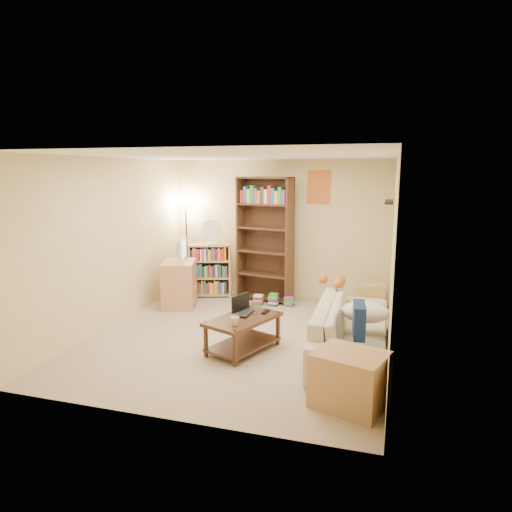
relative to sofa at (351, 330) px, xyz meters
name	(u,v)px	position (x,y,z in m)	size (l,w,h in m)	color
room	(240,222)	(-1.55, 0.19, 1.30)	(4.50, 4.54, 2.52)	tan
sofa	(351,330)	(0.00, 0.00, 0.00)	(0.91, 2.24, 0.65)	#BBB49B
navy_pillow	(359,320)	(0.12, -0.48, 0.30)	(0.43, 0.13, 0.38)	navy
cream_blanket	(365,312)	(0.16, 0.06, 0.23)	(0.60, 0.43, 0.26)	silver
tabby_cat	(336,281)	(-0.30, 0.85, 0.41)	(0.51, 0.19, 0.18)	#C15E28
coffee_table	(243,329)	(-1.35, -0.28, -0.03)	(0.89, 1.15, 0.45)	#492C1C
laptop	(249,313)	(-1.31, -0.13, 0.14)	(0.24, 0.37, 0.03)	black
laptop_screen	(240,303)	(-1.45, -0.08, 0.26)	(0.01, 0.34, 0.22)	white
mug	(235,321)	(-1.36, -0.58, 0.18)	(0.16, 0.16, 0.11)	silver
tv_remote	(266,312)	(-1.12, 0.00, 0.14)	(0.06, 0.18, 0.02)	black
tv_stand	(180,284)	(-3.02, 1.33, 0.07)	(0.52, 0.73, 0.78)	tan
television	(179,250)	(-3.02, 1.33, 0.66)	(0.30, 0.70, 0.40)	black
tall_bookshelf	(265,236)	(-1.72, 2.10, 0.84)	(1.03, 0.51, 2.20)	#482D1B
short_bookshelf	(210,270)	(-2.76, 2.06, 0.17)	(0.82, 0.53, 0.98)	tan
desk_fan	(211,232)	(-2.70, 2.01, 0.89)	(0.35, 0.20, 0.45)	white
floor_lamp	(186,223)	(-3.30, 2.23, 1.01)	(0.28, 0.28, 1.68)	black
side_table	(372,298)	(0.17, 1.93, -0.09)	(0.41, 0.41, 0.47)	tan
end_cabinet	(350,379)	(0.10, -1.32, -0.05)	(0.67, 0.56, 0.56)	tan
book_stacks	(267,300)	(-1.59, 1.77, -0.23)	(0.98, 0.24, 0.21)	red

